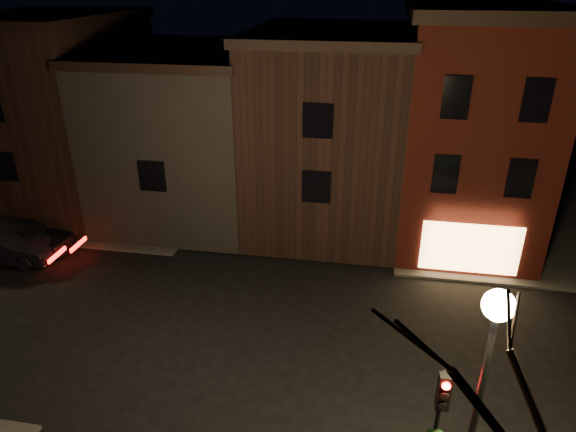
% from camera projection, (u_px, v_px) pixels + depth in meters
% --- Properties ---
extents(ground, '(120.00, 120.00, 0.00)m').
position_uv_depth(ground, '(253.00, 337.00, 18.31)').
color(ground, black).
rests_on(ground, ground).
extents(sidewalk_far_left, '(30.00, 30.00, 0.12)m').
position_uv_depth(sidewalk_far_left, '(60.00, 143.00, 39.21)').
color(sidewalk_far_left, '#2D2B28').
rests_on(sidewalk_far_left, ground).
extents(corner_building, '(6.50, 8.50, 10.50)m').
position_uv_depth(corner_building, '(471.00, 129.00, 23.19)').
color(corner_building, '#47130C').
rests_on(corner_building, ground).
extents(row_building_a, '(7.30, 10.30, 9.40)m').
position_uv_depth(row_building_a, '(329.00, 128.00, 25.36)').
color(row_building_a, black).
rests_on(row_building_a, ground).
extents(row_building_b, '(7.80, 10.30, 8.40)m').
position_uv_depth(row_building_b, '(190.00, 131.00, 26.70)').
color(row_building_b, black).
rests_on(row_building_b, ground).
extents(row_building_c, '(7.30, 10.30, 9.90)m').
position_uv_depth(row_building_c, '(60.00, 111.00, 27.51)').
color(row_building_c, black).
rests_on(row_building_c, ground).
extents(street_lamp_near, '(0.60, 0.60, 6.48)m').
position_uv_depth(street_lamp_near, '(488.00, 354.00, 9.79)').
color(street_lamp_near, black).
rests_on(street_lamp_near, sidewalk_near_right).
extents(traffic_signal, '(0.58, 0.38, 4.05)m').
position_uv_depth(traffic_signal, '(438.00, 421.00, 11.33)').
color(traffic_signal, black).
rests_on(traffic_signal, sidewalk_near_right).
extents(parked_car_a, '(4.61, 1.89, 1.57)m').
position_uv_depth(parked_car_a, '(23.00, 236.00, 23.68)').
color(parked_car_a, black).
rests_on(parked_car_a, ground).
extents(parked_car_b, '(4.68, 2.01, 1.50)m').
position_uv_depth(parked_car_b, '(2.00, 247.00, 22.80)').
color(parked_car_b, black).
rests_on(parked_car_b, ground).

